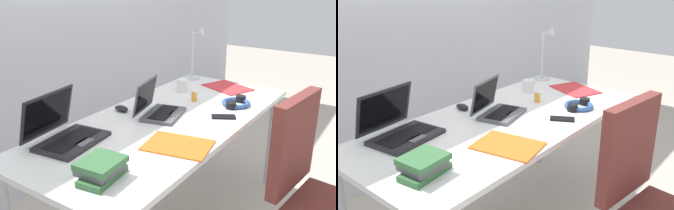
% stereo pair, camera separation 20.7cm
% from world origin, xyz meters
% --- Properties ---
extents(wall_back, '(6.00, 0.13, 2.60)m').
position_xyz_m(wall_back, '(-0.00, 1.10, 1.30)').
color(wall_back, silver).
rests_on(wall_back, ground_plane).
extents(desk, '(1.80, 0.80, 0.74)m').
position_xyz_m(desk, '(0.00, 0.00, 0.68)').
color(desk, white).
rests_on(desk, ground_plane).
extents(desk_lamp, '(0.12, 0.18, 0.40)m').
position_xyz_m(desk_lamp, '(0.80, 0.28, 0.94)').
color(desk_lamp, silver).
rests_on(desk_lamp, desk).
extents(laptop_near_lamp, '(0.32, 0.29, 0.21)m').
position_xyz_m(laptop_near_lamp, '(0.01, 0.07, 0.78)').
color(laptop_near_lamp, '#515459').
rests_on(laptop_near_lamp, desk).
extents(laptop_back_left, '(0.37, 0.33, 0.24)m').
position_xyz_m(laptop_back_left, '(-0.53, 0.25, 0.79)').
color(laptop_back_left, '#232326').
rests_on(laptop_back_left, desk).
extents(computer_mouse, '(0.07, 0.10, 0.03)m').
position_xyz_m(computer_mouse, '(-0.06, 0.29, 0.76)').
color(computer_mouse, black).
rests_on(computer_mouse, desk).
extents(cell_phone, '(0.12, 0.15, 0.01)m').
position_xyz_m(cell_phone, '(0.19, -0.26, 0.74)').
color(cell_phone, black).
rests_on(cell_phone, desk).
extents(headphones, '(0.21, 0.18, 0.04)m').
position_xyz_m(headphones, '(0.42, -0.23, 0.76)').
color(headphones, '#335999').
rests_on(headphones, desk).
extents(pill_bottle, '(0.04, 0.04, 0.08)m').
position_xyz_m(pill_bottle, '(0.34, 0.03, 0.78)').
color(pill_bottle, gold).
rests_on(pill_bottle, desk).
extents(book_stack, '(0.22, 0.17, 0.08)m').
position_xyz_m(book_stack, '(-0.69, -0.14, 0.78)').
color(book_stack, '#336638').
rests_on(book_stack, desk).
extents(paper_folder_front_right, '(0.33, 0.37, 0.01)m').
position_xyz_m(paper_folder_front_right, '(0.73, -0.03, 0.74)').
color(paper_folder_front_right, red).
rests_on(paper_folder_front_right, desk).
extents(paper_folder_near_lamp, '(0.29, 0.35, 0.01)m').
position_xyz_m(paper_folder_near_lamp, '(-0.27, -0.24, 0.74)').
color(paper_folder_near_lamp, orange).
rests_on(paper_folder_near_lamp, desk).
extents(coffee_mug, '(0.11, 0.08, 0.09)m').
position_xyz_m(coffee_mug, '(0.48, 0.20, 0.78)').
color(coffee_mug, white).
rests_on(coffee_mug, desk).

